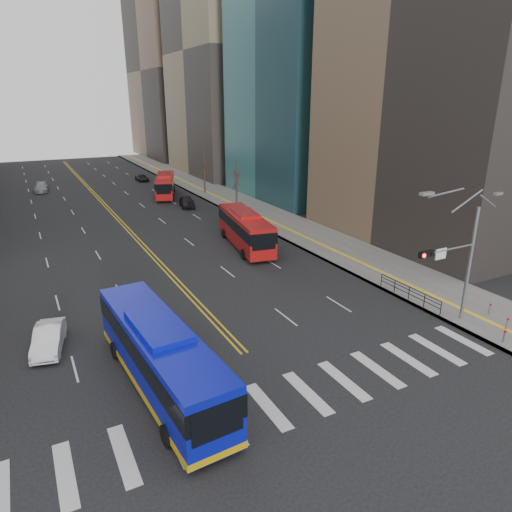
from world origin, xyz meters
TOP-DOWN VIEW (x-y plane):
  - ground at (0.00, 0.00)m, footprint 220.00×220.00m
  - sidewalk_right at (17.50, 45.00)m, footprint 7.00×130.00m
  - crosswalk at (0.00, 0.00)m, footprint 26.70×4.00m
  - centerline at (0.00, 55.00)m, footprint 0.55×100.00m
  - office_towers at (0.12, 68.51)m, footprint 83.00×134.00m
  - signal_mast at (13.77, 2.00)m, footprint 5.37×0.37m
  - pedestrian_railing at (14.30, 6.00)m, footprint 0.06×6.06m
  - bollards at (16.27, -0.17)m, footprint 2.87×3.17m
  - street_trees at (-7.18, 34.55)m, footprint 35.20×47.20m
  - blue_bus at (-5.35, 4.00)m, footprint 3.67×13.29m
  - red_bus_near at (9.35, 23.80)m, footprint 4.55×11.91m
  - red_bus_far at (9.71, 52.81)m, footprint 5.99×11.17m
  - car_white at (-10.34, 10.99)m, footprint 2.46×4.67m
  - car_dark_mid at (10.11, 43.94)m, footprint 2.69×4.80m
  - car_silver at (-7.39, 65.64)m, footprint 2.53×5.09m
  - car_dark_far at (9.91, 68.32)m, footprint 1.95×4.11m

SIDE VIEW (x-z plane):
  - ground at x=0.00m, z-range 0.00..0.00m
  - crosswalk at x=0.00m, z-range 0.00..0.01m
  - centerline at x=0.00m, z-range 0.00..0.01m
  - sidewalk_right at x=17.50m, z-range 0.00..0.15m
  - bollards at x=16.27m, z-range 0.16..0.94m
  - car_dark_far at x=9.91m, z-range 0.00..1.13m
  - car_silver at x=-7.39m, z-range 0.00..1.42m
  - car_white at x=-10.34m, z-range 0.00..1.47m
  - car_dark_mid at x=10.11m, z-range 0.00..1.54m
  - pedestrian_railing at x=14.30m, z-range 0.31..1.33m
  - red_bus_far at x=9.71m, z-range 0.20..3.67m
  - blue_bus at x=-5.35m, z-range 0.09..3.89m
  - red_bus_near at x=9.35m, z-range 0.20..3.88m
  - signal_mast at x=13.77m, z-range 0.16..9.55m
  - street_trees at x=-7.18m, z-range 1.07..8.67m
  - office_towers at x=0.12m, z-range -5.08..52.92m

